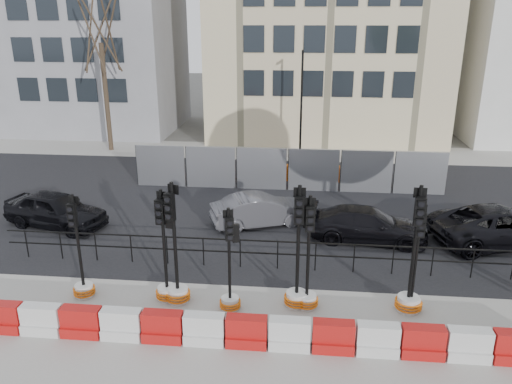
# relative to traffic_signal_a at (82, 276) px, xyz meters

# --- Properties ---
(ground) EXTENTS (120.00, 120.00, 0.00)m
(ground) POSITION_rel_traffic_signal_a_xyz_m (5.48, 1.00, -0.65)
(ground) COLOR #51514C
(ground) RESTS_ON ground
(sidewalk_near) EXTENTS (40.00, 6.00, 0.02)m
(sidewalk_near) POSITION_rel_traffic_signal_a_xyz_m (5.48, -2.00, -0.64)
(sidewalk_near) COLOR gray
(sidewalk_near) RESTS_ON ground
(road) EXTENTS (40.00, 14.00, 0.03)m
(road) POSITION_rel_traffic_signal_a_xyz_m (5.48, 8.00, -0.64)
(road) COLOR black
(road) RESTS_ON ground
(sidewalk_far) EXTENTS (40.00, 4.00, 0.02)m
(sidewalk_far) POSITION_rel_traffic_signal_a_xyz_m (5.48, 17.00, -0.64)
(sidewalk_far) COLOR gray
(sidewalk_far) RESTS_ON ground
(building_grey) EXTENTS (11.00, 9.06, 14.00)m
(building_grey) POSITION_rel_traffic_signal_a_xyz_m (-8.52, 22.98, 6.35)
(building_grey) COLOR gray
(building_grey) RESTS_ON ground
(kerb_railing) EXTENTS (18.00, 0.04, 1.00)m
(kerb_railing) POSITION_rel_traffic_signal_a_xyz_m (5.48, 2.20, 0.04)
(kerb_railing) COLOR black
(kerb_railing) RESTS_ON ground
(heras_fencing) EXTENTS (14.33, 1.72, 2.00)m
(heras_fencing) POSITION_rel_traffic_signal_a_xyz_m (5.47, 10.79, 0.03)
(heras_fencing) COLOR gray
(heras_fencing) RESTS_ON ground
(lamp_post_far) EXTENTS (0.12, 0.56, 6.00)m
(lamp_post_far) POSITION_rel_traffic_signal_a_xyz_m (5.98, 15.98, 2.57)
(lamp_post_far) COLOR black
(lamp_post_far) RESTS_ON ground
(tree_bare_far) EXTENTS (2.00, 2.00, 9.00)m
(tree_bare_far) POSITION_rel_traffic_signal_a_xyz_m (-5.52, 16.50, 6.00)
(tree_bare_far) COLOR #473828
(tree_bare_far) RESTS_ON ground
(barrier_row) EXTENTS (14.65, 0.50, 0.80)m
(barrier_row) POSITION_rel_traffic_signal_a_xyz_m (5.48, -1.80, -0.28)
(barrier_row) COLOR red
(barrier_row) RESTS_ON ground
(traffic_signal_a) EXTENTS (0.62, 0.62, 3.15)m
(traffic_signal_a) POSITION_rel_traffic_signal_a_xyz_m (0.00, 0.00, 0.00)
(traffic_signal_a) COLOR white
(traffic_signal_a) RESTS_ON ground
(traffic_signal_b) EXTENTS (0.66, 0.66, 3.35)m
(traffic_signal_b) POSITION_rel_traffic_signal_a_xyz_m (2.45, 0.07, 0.15)
(traffic_signal_b) COLOR white
(traffic_signal_b) RESTS_ON ground
(traffic_signal_c) EXTENTS (0.71, 0.71, 3.59)m
(traffic_signal_c) POSITION_rel_traffic_signal_a_xyz_m (2.77, -0.02, 0.09)
(traffic_signal_c) COLOR white
(traffic_signal_c) RESTS_ON ground
(traffic_signal_d) EXTENTS (0.59, 0.59, 3.01)m
(traffic_signal_d) POSITION_rel_traffic_signal_a_xyz_m (4.32, -0.25, 0.07)
(traffic_signal_d) COLOR white
(traffic_signal_d) RESTS_ON ground
(traffic_signal_e) EXTENTS (0.65, 0.65, 3.31)m
(traffic_signal_e) POSITION_rel_traffic_signal_a_xyz_m (6.41, 0.05, 0.03)
(traffic_signal_e) COLOR white
(traffic_signal_e) RESTS_ON ground
(traffic_signal_f) EXTENTS (0.70, 0.70, 3.57)m
(traffic_signal_f) POSITION_rel_traffic_signal_a_xyz_m (6.14, 0.09, 0.20)
(traffic_signal_f) COLOR white
(traffic_signal_f) RESTS_ON ground
(traffic_signal_g) EXTENTS (0.63, 0.63, 3.19)m
(traffic_signal_g) POSITION_rel_traffic_signal_a_xyz_m (9.26, 0.16, 0.01)
(traffic_signal_g) COLOR white
(traffic_signal_g) RESTS_ON ground
(traffic_signal_h) EXTENTS (0.72, 0.72, 3.65)m
(traffic_signal_h) POSITION_rel_traffic_signal_a_xyz_m (9.19, 0.14, 0.10)
(traffic_signal_h) COLOR white
(traffic_signal_h) RESTS_ON ground
(car_a) EXTENTS (3.68, 4.89, 1.38)m
(car_a) POSITION_rel_traffic_signal_a_xyz_m (-3.21, 4.87, 0.04)
(car_a) COLOR black
(car_a) RESTS_ON ground
(car_b) EXTENTS (3.90, 4.68, 1.24)m
(car_b) POSITION_rel_traffic_signal_a_xyz_m (4.60, 5.76, -0.03)
(car_b) COLOR #4A4A4F
(car_b) RESTS_ON ground
(car_c) EXTENTS (2.51, 4.55, 1.23)m
(car_c) POSITION_rel_traffic_signal_a_xyz_m (8.57, 4.71, -0.04)
(car_c) COLOR black
(car_c) RESTS_ON ground
(car_d) EXTENTS (4.77, 6.12, 1.38)m
(car_d) POSITION_rel_traffic_signal_a_xyz_m (13.27, 4.94, 0.04)
(car_d) COLOR black
(car_d) RESTS_ON ground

